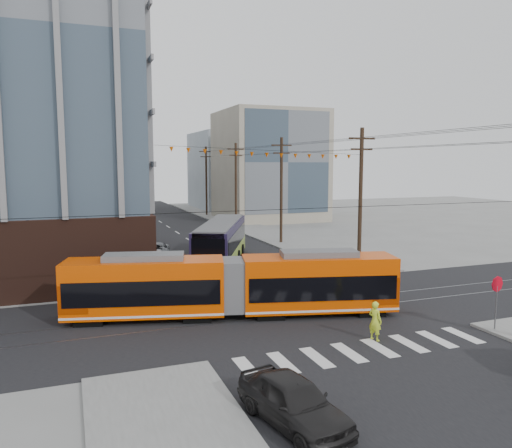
{
  "coord_description": "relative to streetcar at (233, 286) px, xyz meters",
  "views": [
    {
      "loc": [
        -12.15,
        -21.45,
        8.36
      ],
      "look_at": [
        -0.71,
        8.97,
        4.39
      ],
      "focal_mm": 35.0,
      "sensor_mm": 36.0,
      "label": 1
    }
  ],
  "objects": [
    {
      "name": "ground",
      "position": [
        3.96,
        -3.85,
        -1.72
      ],
      "size": [
        160.0,
        160.0,
        0.0
      ],
      "primitive_type": "plane",
      "color": "slate"
    },
    {
      "name": "bg_bldg_nw_near",
      "position": [
        -13.04,
        48.15,
        7.28
      ],
      "size": [
        18.0,
        16.0,
        18.0
      ],
      "primitive_type": "cube",
      "color": "#8C99A5",
      "rests_on": "ground"
    },
    {
      "name": "bg_bldg_ne_near",
      "position": [
        19.96,
        44.15,
        6.28
      ],
      "size": [
        14.0,
        14.0,
        16.0
      ],
      "primitive_type": "cube",
      "color": "gray",
      "rests_on": "ground"
    },
    {
      "name": "bg_bldg_nw_far",
      "position": [
        -10.04,
        68.15,
        8.28
      ],
      "size": [
        16.0,
        18.0,
        20.0
      ],
      "primitive_type": "cube",
      "color": "gray",
      "rests_on": "ground"
    },
    {
      "name": "bg_bldg_ne_far",
      "position": [
        21.96,
        64.15,
        5.28
      ],
      "size": [
        16.0,
        16.0,
        14.0
      ],
      "primitive_type": "cube",
      "color": "#8C99A5",
      "rests_on": "ground"
    },
    {
      "name": "utility_pole_far",
      "position": [
        12.46,
        52.15,
        3.78
      ],
      "size": [
        0.3,
        0.3,
        11.0
      ],
      "primitive_type": "cylinder",
      "color": "black",
      "rests_on": "ground"
    },
    {
      "name": "streetcar",
      "position": [
        0.0,
        0.0,
        0.0
      ],
      "size": [
        17.94,
        6.91,
        3.45
      ],
      "primitive_type": null,
      "rotation": [
        0.0,
        0.0,
        -0.25
      ],
      "color": "#D64100",
      "rests_on": "ground"
    },
    {
      "name": "city_bus",
      "position": [
        3.53,
        14.13,
        0.09
      ],
      "size": [
        7.9,
        12.81,
        3.63
      ],
      "primitive_type": null,
      "rotation": [
        0.0,
        0.0,
        -0.43
      ],
      "color": "#1E1636",
      "rests_on": "ground"
    },
    {
      "name": "black_sedan",
      "position": [
        -1.73,
        -11.53,
        -0.93
      ],
      "size": [
        2.76,
        4.91,
        1.58
      ],
      "primitive_type": "imported",
      "rotation": [
        0.0,
        0.0,
        0.2
      ],
      "color": "black",
      "rests_on": "ground"
    },
    {
      "name": "parked_car_silver",
      "position": [
        -1.43,
        8.72,
        -0.97
      ],
      "size": [
        1.75,
        4.6,
        1.5
      ],
      "primitive_type": "imported",
      "rotation": [
        0.0,
        0.0,
        3.11
      ],
      "color": "#999DB2",
      "rests_on": "ground"
    },
    {
      "name": "parked_car_white",
      "position": [
        -1.94,
        15.6,
        -1.06
      ],
      "size": [
        2.43,
        4.74,
        1.32
      ],
      "primitive_type": "imported",
      "rotation": [
        0.0,
        0.0,
        3.27
      ],
      "color": "beige",
      "rests_on": "ground"
    },
    {
      "name": "parked_car_grey",
      "position": [
        -0.96,
        19.1,
        -1.06
      ],
      "size": [
        3.1,
        5.13,
        1.33
      ],
      "primitive_type": "imported",
      "rotation": [
        0.0,
        0.0,
        2.95
      ],
      "color": "slate",
      "rests_on": "ground"
    },
    {
      "name": "pedestrian",
      "position": [
        5.14,
        -5.89,
        -0.77
      ],
      "size": [
        0.68,
        0.81,
        1.9
      ],
      "primitive_type": "imported",
      "rotation": [
        0.0,
        0.0,
        1.95
      ],
      "color": "#D1E92E",
      "rests_on": "ground"
    },
    {
      "name": "stop_sign",
      "position": [
        11.41,
        -7.0,
        -0.39
      ],
      "size": [
        0.91,
        0.91,
        2.66
      ],
      "primitive_type": null,
      "rotation": [
        0.0,
        0.0,
        0.13
      ],
      "color": "red",
      "rests_on": "ground"
    },
    {
      "name": "jersey_barrier",
      "position": [
        12.26,
        7.47,
        -1.28
      ],
      "size": [
        1.92,
        4.53,
        0.88
      ],
      "primitive_type": "cube",
      "rotation": [
        0.0,
        0.0,
        -0.22
      ],
      "color": "slate",
      "rests_on": "ground"
    }
  ]
}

